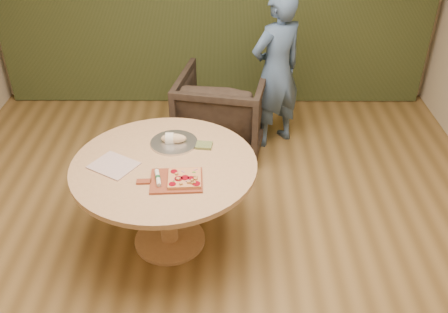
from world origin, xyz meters
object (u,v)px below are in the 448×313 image
Objects in this scene: flatbread_pizza at (185,178)px; pizza_paddle at (175,181)px; cutlery_roll at (158,178)px; person_standing at (276,71)px; pedestal_table at (165,179)px; armchair at (222,107)px; serving_tray at (174,142)px; bread_roll at (173,138)px.

pizza_paddle is at bearing 177.89° from flatbread_pizza.
flatbread_pizza is at bearing -13.44° from cutlery_roll.
person_standing is at bearing 49.55° from cutlery_roll.
pedestal_table is 5.73× the size of flatbread_pizza.
flatbread_pizza is at bearing 92.83° from armchair.
cutlery_roll is (-0.18, 0.00, 0.00)m from flatbread_pizza.
pedestal_table is at bearing 110.87° from pizza_paddle.
armchair is at bearing 76.18° from pizza_paddle.
pizza_paddle is 1.74m from armchair.
serving_tray is (0.05, 0.27, 0.15)m from pedestal_table.
armchair reaches higher than pizza_paddle.
flatbread_pizza is at bearing -76.61° from serving_tray.
serving_tray is at bearing 84.34° from armchair.
flatbread_pizza is (0.07, -0.00, 0.02)m from pizza_paddle.
armchair is at bearing 63.84° from cutlery_roll.
person_standing is at bearing 66.48° from flatbread_pizza.
bread_roll is at bearing 104.37° from flatbread_pizza.
person_standing is at bearing 61.17° from pizza_paddle.
serving_tray is at bearing -0.00° from bread_roll.
bread_roll reaches higher than pizza_paddle.
armchair is at bearing 73.39° from serving_tray.
serving_tray is at bearing 103.39° from flatbread_pizza.
person_standing reaches higher than armchair.
pizza_paddle is 1.28× the size of serving_tray.
person_standing is (0.89, 1.26, -0.01)m from bread_roll.
cutlery_roll is 0.49m from bread_roll.
pizza_paddle is 1.95× the size of flatbread_pizza.
pedestal_table is 0.33m from bread_roll.
armchair reaches higher than cutlery_roll.
bread_roll reaches higher than flatbread_pizza.
armchair is at bearing 73.00° from bread_roll.
pedestal_table is 0.31m from serving_tray.
cutlery_roll is 1.98m from person_standing.
pizza_paddle is 2.35× the size of bread_roll.
armchair is (0.31, 1.68, -0.33)m from pizza_paddle.
person_standing reaches higher than bread_roll.
person_standing is at bearing 55.15° from serving_tray.
cutlery_roll is 0.49m from serving_tray.
flatbread_pizza is 1.91m from person_standing.
bread_roll is (-0.01, 0.00, 0.04)m from serving_tray.
pizza_paddle is 0.49m from serving_tray.
bread_roll is at bearing 22.22° from person_standing.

